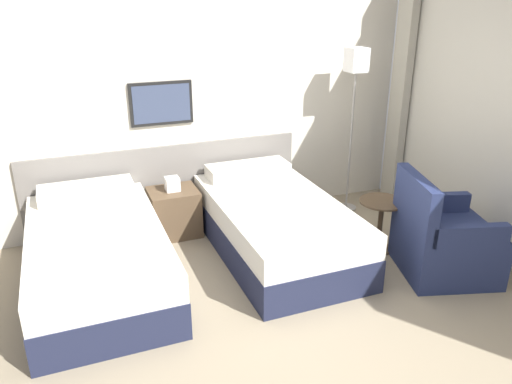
{
  "coord_description": "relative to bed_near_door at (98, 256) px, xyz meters",
  "views": [
    {
      "loc": [
        -1.33,
        -2.84,
        2.39
      ],
      "look_at": [
        0.23,
        1.1,
        0.69
      ],
      "focal_mm": 35.0,
      "sensor_mm": 36.0,
      "label": 1
    }
  ],
  "objects": [
    {
      "name": "nightstand",
      "position": [
        0.84,
        0.74,
        -0.02
      ],
      "size": [
        0.5,
        0.43,
        0.63
      ],
      "color": "brown",
      "rests_on": "ground_plane"
    },
    {
      "name": "armchair",
      "position": [
        2.91,
        -0.92,
        0.02
      ],
      "size": [
        0.97,
        0.97,
        0.93
      ],
      "rotation": [
        0.0,
        0.0,
        1.28
      ],
      "color": "navy",
      "rests_on": "ground_plane"
    },
    {
      "name": "floor_lamp",
      "position": [
        2.87,
        0.65,
        1.23
      ],
      "size": [
        0.24,
        0.24,
        1.85
      ],
      "color": "#9E9993",
      "rests_on": "ground_plane"
    },
    {
      "name": "bed_near_window",
      "position": [
        1.67,
        0.0,
        0.0
      ],
      "size": [
        1.1,
        2.02,
        0.67
      ],
      "color": "#1E233D",
      "rests_on": "ground_plane"
    },
    {
      "name": "wall_headboard",
      "position": [
        1.18,
        1.06,
        1.02
      ],
      "size": [
        10.0,
        0.1,
        2.7
      ],
      "color": "beige",
      "rests_on": "ground_plane"
    },
    {
      "name": "side_table",
      "position": [
        2.63,
        -0.35,
        0.09
      ],
      "size": [
        0.44,
        0.44,
        0.53
      ],
      "color": "brown",
      "rests_on": "ground_plane"
    },
    {
      "name": "ground_plane",
      "position": [
        1.21,
        -1.17,
        -0.28
      ],
      "size": [
        16.0,
        16.0,
        0.0
      ],
      "primitive_type": "plane",
      "color": "gray"
    },
    {
      "name": "bed_near_door",
      "position": [
        0.0,
        0.0,
        0.0
      ],
      "size": [
        1.1,
        2.02,
        0.67
      ],
      "color": "#1E233D",
      "rests_on": "ground_plane"
    }
  ]
}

